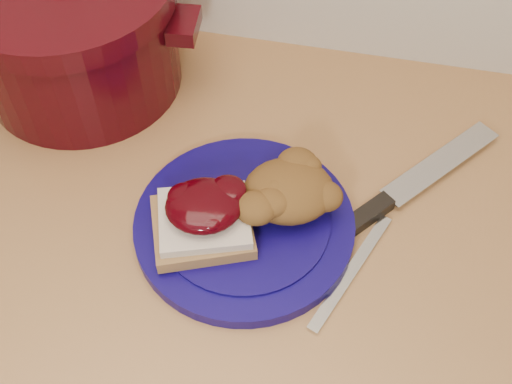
% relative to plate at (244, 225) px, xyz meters
% --- Properties ---
extents(base_cabinet, '(4.00, 0.60, 0.86)m').
position_rel_plate_xyz_m(base_cabinet, '(-0.05, 0.05, -0.48)').
color(base_cabinet, beige).
rests_on(base_cabinet, floor).
extents(plate, '(0.32, 0.32, 0.02)m').
position_rel_plate_xyz_m(plate, '(0.00, 0.00, 0.00)').
color(plate, '#0D0551').
rests_on(plate, wood_countertop).
extents(sandwich, '(0.14, 0.13, 0.06)m').
position_rel_plate_xyz_m(sandwich, '(-0.04, -0.02, 0.04)').
color(sandwich, olive).
rests_on(sandwich, plate).
extents(stuffing_mound, '(0.13, 0.12, 0.05)m').
position_rel_plate_xyz_m(stuffing_mound, '(0.05, 0.03, 0.04)').
color(stuffing_mound, brown).
rests_on(stuffing_mound, plate).
extents(chef_knife, '(0.21, 0.25, 0.02)m').
position_rel_plate_xyz_m(chef_knife, '(0.15, 0.06, 0.00)').
color(chef_knife, black).
rests_on(chef_knife, wood_countertop).
extents(butter_knife, '(0.08, 0.17, 0.00)m').
position_rel_plate_xyz_m(butter_knife, '(0.13, -0.03, -0.01)').
color(butter_knife, silver).
rests_on(butter_knife, wood_countertop).
extents(dutch_oven, '(0.35, 0.31, 0.18)m').
position_rel_plate_xyz_m(dutch_oven, '(-0.28, 0.21, 0.08)').
color(dutch_oven, '#36050B').
rests_on(dutch_oven, wood_countertop).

